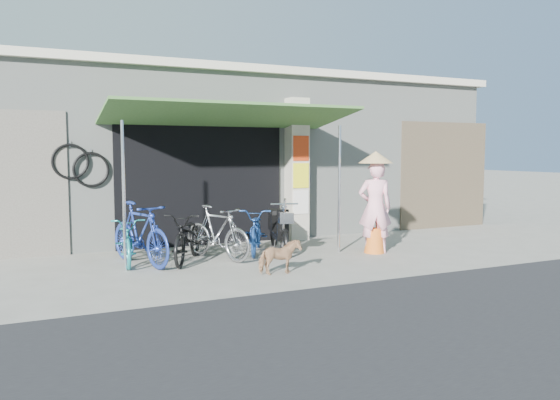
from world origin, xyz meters
name	(u,v)px	position (x,y,z in m)	size (l,w,h in m)	color
ground	(316,263)	(0.00, 0.00, 0.00)	(80.00, 80.00, 0.00)	gray
road_strip	(544,351)	(0.00, -4.50, 0.01)	(80.00, 6.00, 0.01)	#28282A
bicycle_shop	(219,154)	(0.00, 5.09, 1.83)	(12.30, 5.30, 3.66)	#999F97
shop_pillar	(296,170)	(0.85, 2.45, 1.50)	(0.42, 0.44, 3.00)	#B9B19E
awning	(231,117)	(-0.90, 1.63, 2.51)	(4.60, 1.88, 2.72)	#38622C
neighbour_right	(444,175)	(5.00, 2.59, 1.30)	(2.60, 0.06, 2.60)	brown
bike_teal	(127,240)	(-2.88, 1.29, 0.40)	(0.53, 1.52, 0.80)	teal
bike_blue	(140,234)	(-2.70, 1.10, 0.53)	(0.49, 1.75, 1.05)	navy
bike_black	(188,237)	(-1.92, 1.00, 0.43)	(0.57, 1.64, 0.86)	black
bike_silver	(217,233)	(-1.40, 1.02, 0.47)	(0.44, 1.57, 0.95)	#9C9DA1
bike_navy	(257,230)	(-0.54, 1.29, 0.43)	(0.57, 1.62, 0.85)	navy
street_dog	(280,257)	(-0.90, -0.50, 0.27)	(0.29, 0.64, 0.54)	#A18955
moped	(279,228)	(-0.10, 1.27, 0.44)	(0.67, 1.69, 0.97)	black
nun	(375,203)	(1.46, 0.41, 0.92)	(0.73, 0.64, 1.89)	#FFABBD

